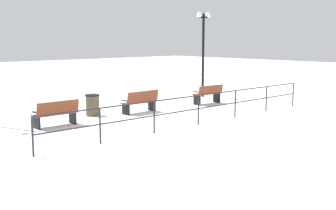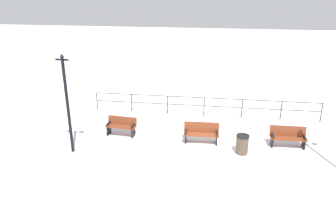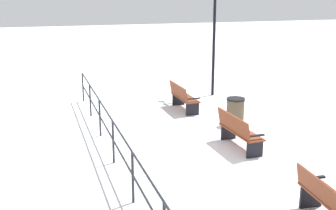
# 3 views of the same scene
# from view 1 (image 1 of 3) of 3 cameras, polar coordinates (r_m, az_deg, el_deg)

# --- Properties ---
(ground_plane) EXTENTS (80.00, 80.00, 0.00)m
(ground_plane) POSITION_cam_1_polar(r_m,az_deg,el_deg) (17.06, -3.57, -1.09)
(ground_plane) COLOR white
(ground_plane) RESTS_ON ground
(bench_nearest) EXTENTS (0.65, 1.45, 0.87)m
(bench_nearest) POSITION_cam_1_polar(r_m,az_deg,el_deg) (19.42, 5.36, 1.47)
(bench_nearest) COLOR brown
(bench_nearest) RESTS_ON ground
(bench_second) EXTENTS (0.58, 1.58, 0.90)m
(bench_second) POSITION_cam_1_polar(r_m,az_deg,el_deg) (17.02, -3.67, 0.47)
(bench_second) COLOR brown
(bench_second) RESTS_ON ground
(bench_third) EXTENTS (0.56, 1.54, 0.89)m
(bench_third) POSITION_cam_1_polar(r_m,az_deg,el_deg) (14.86, -14.66, -1.07)
(bench_third) COLOR brown
(bench_third) RESTS_ON ground
(lamppost_near) EXTENTS (0.27, 0.89, 4.22)m
(lamppost_near) POSITION_cam_1_polar(r_m,az_deg,el_deg) (21.70, 4.71, 8.69)
(lamppost_near) COLOR black
(lamppost_near) RESTS_ON ground
(waterfront_railing) EXTENTS (0.05, 12.04, 1.04)m
(waterfront_railing) POSITION_cam_1_polar(r_m,az_deg,el_deg) (14.68, 4.06, 0.05)
(waterfront_railing) COLOR #26282D
(waterfront_railing) RESTS_ON ground
(trash_bin) EXTENTS (0.54, 0.54, 0.83)m
(trash_bin) POSITION_cam_1_polar(r_m,az_deg,el_deg) (16.65, -10.01, 0.00)
(trash_bin) COLOR brown
(trash_bin) RESTS_ON ground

